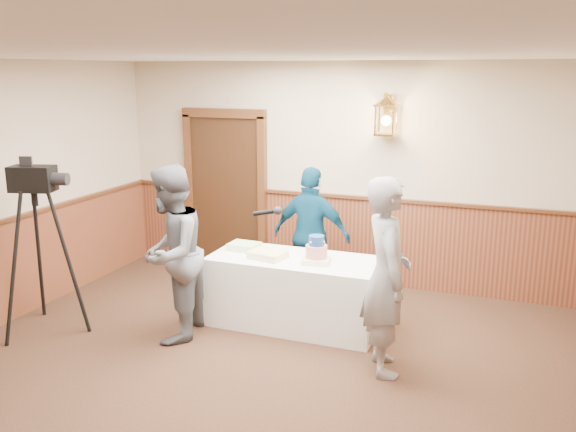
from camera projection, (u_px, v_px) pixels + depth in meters
name	position (u px, v px, depth m)	size (l,w,h in m)	color
ground	(215.00, 414.00, 4.88)	(7.00, 7.00, 0.00)	#301E12
room_shell	(230.00, 217.00, 4.96)	(6.02, 7.02, 2.81)	#BDA98E
display_table	(295.00, 291.00, 6.52)	(1.80, 0.80, 0.75)	white
tiered_cake	(316.00, 252.00, 6.25)	(0.32, 0.32, 0.29)	#FFF5C4
sheet_cake_yellow	(268.00, 255.00, 6.42)	(0.36, 0.27, 0.07)	#D7DA82
sheet_cake_green	(244.00, 246.00, 6.73)	(0.32, 0.25, 0.07)	#B0D395
interviewer	(171.00, 254.00, 6.08)	(1.58, 0.98, 1.79)	#5A5E65
baker	(386.00, 276.00, 5.41)	(0.66, 0.43, 1.80)	gray
assistant_p	(312.00, 235.00, 7.12)	(0.94, 0.39, 1.61)	navy
tv_camera_rig	(41.00, 259.00, 6.27)	(0.69, 0.64, 1.76)	black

